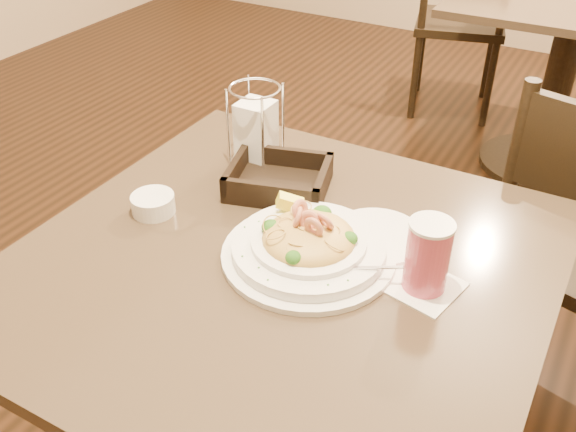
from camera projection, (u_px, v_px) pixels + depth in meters
The scene contains 9 objects.
main_table at pixel (283, 355), 1.26m from camera, with size 0.90×0.90×0.76m.
background_table at pixel (565, 55), 2.62m from camera, with size 0.91×0.91×0.76m.
dining_chair_far at pixel (461, 17), 3.11m from camera, with size 0.51×0.51×0.93m.
pasta_bowl at pixel (308, 244), 1.12m from camera, with size 0.34×0.31×0.10m.
drink_glass at pixel (427, 256), 1.03m from camera, with size 0.13×0.13×0.13m.
bread_basket at pixel (279, 180), 1.31m from camera, with size 0.23×0.21×0.05m.
napkin_caddy at pixel (256, 130), 1.37m from camera, with size 0.11×0.11×0.18m.
side_plate at pixel (377, 237), 1.17m from camera, with size 0.18×0.18×0.01m, color white.
butter_ramekin at pixel (153, 204), 1.24m from camera, with size 0.08×0.08×0.04m, color white.
Camera 1 is at (0.44, -0.77, 1.46)m, focal length 40.00 mm.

